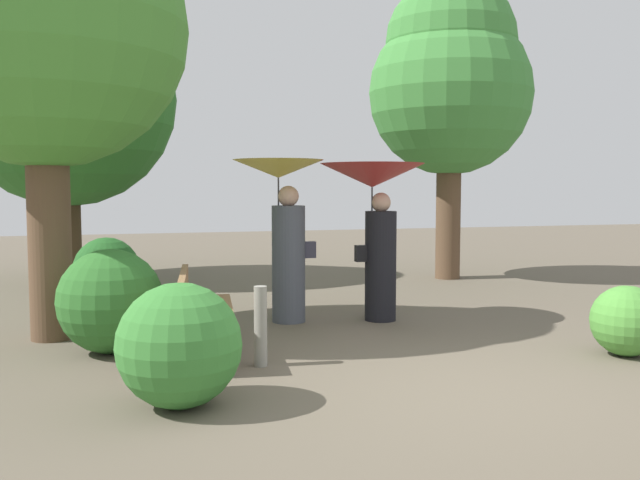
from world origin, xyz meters
TOP-DOWN VIEW (x-y plane):
  - ground_plane at (0.00, 0.00)m, footprint 40.00×40.00m
  - person_left at (-0.61, 3.14)m, footprint 1.09×1.09m
  - person_right at (0.47, 2.90)m, footprint 1.27×1.27m
  - park_bench at (-1.80, 1.64)m, footprint 0.68×1.55m
  - tree_near_right at (3.17, 6.14)m, footprint 2.87×2.87m
  - tree_mid_left at (-3.33, 7.74)m, footprint 3.79×3.79m
  - bush_path_left at (-2.69, 5.28)m, footprint 0.93×0.93m
  - bush_path_right at (-2.63, 2.13)m, footprint 1.03×1.03m
  - bush_behind_bench at (2.17, 0.53)m, footprint 0.69×0.69m
  - bush_far_side at (-2.13, 0.23)m, footprint 0.94×0.94m
  - path_marker_post at (-1.31, 1.20)m, footprint 0.12×0.12m

SIDE VIEW (x-z plane):
  - ground_plane at x=0.00m, z-range 0.00..0.00m
  - bush_behind_bench at x=2.17m, z-range 0.00..0.69m
  - path_marker_post at x=-1.31m, z-range 0.00..0.74m
  - bush_path_left at x=-2.69m, z-range 0.00..0.93m
  - bush_far_side at x=-2.13m, z-range 0.00..0.94m
  - park_bench at x=-1.80m, z-range 0.10..0.93m
  - bush_path_right at x=-2.63m, z-range 0.00..1.03m
  - person_left at x=-0.61m, z-range 0.34..2.30m
  - person_right at x=0.47m, z-range 0.49..2.41m
  - tree_mid_left at x=-3.33m, z-range 0.69..6.25m
  - tree_near_right at x=3.17m, z-range 0.90..6.23m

